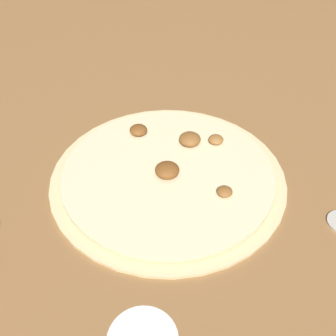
{
  "coord_description": "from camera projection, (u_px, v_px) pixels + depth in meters",
  "views": [
    {
      "loc": [
        0.42,
        0.07,
        0.4
      ],
      "look_at": [
        0.0,
        0.0,
        0.02
      ],
      "focal_mm": 42.0,
      "sensor_mm": 36.0,
      "label": 1
    }
  ],
  "objects": [
    {
      "name": "ground_plane",
      "position": [
        168.0,
        177.0,
        0.58
      ],
      "size": [
        3.0,
        3.0,
        0.0
      ],
      "primitive_type": "plane",
      "color": "olive"
    },
    {
      "name": "pizza",
      "position": [
        168.0,
        173.0,
        0.58
      ],
      "size": [
        0.35,
        0.35,
        0.03
      ],
      "color": "beige",
      "rests_on": "ground_plane"
    }
  ]
}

